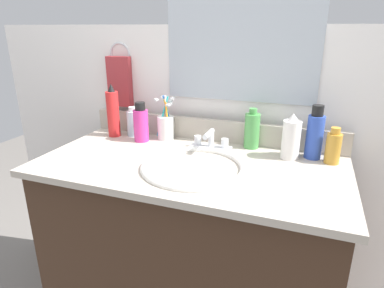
# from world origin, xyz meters

# --- Properties ---
(vanity_cabinet) EXTENTS (1.03, 0.50, 0.81)m
(vanity_cabinet) POSITION_xyz_m (0.00, 0.00, 0.41)
(vanity_cabinet) COLOR #382316
(vanity_cabinet) RESTS_ON ground_plane
(countertop) EXTENTS (1.08, 0.54, 0.02)m
(countertop) POSITION_xyz_m (0.00, 0.00, 0.83)
(countertop) COLOR #B2A899
(countertop) RESTS_ON vanity_cabinet
(backsplash) EXTENTS (1.08, 0.02, 0.09)m
(backsplash) POSITION_xyz_m (0.00, 0.26, 0.88)
(backsplash) COLOR #B2A899
(backsplash) RESTS_ON countertop
(back_wall) EXTENTS (2.18, 0.04, 1.30)m
(back_wall) POSITION_xyz_m (0.00, 0.32, 0.65)
(back_wall) COLOR white
(back_wall) RESTS_ON ground_plane
(mirror_panel) EXTENTS (0.60, 0.01, 0.56)m
(mirror_panel) POSITION_xyz_m (0.10, 0.30, 1.29)
(mirror_panel) COLOR #B2BCC6
(towel_ring) EXTENTS (0.10, 0.01, 0.10)m
(towel_ring) POSITION_xyz_m (-0.44, 0.30, 1.18)
(towel_ring) COLOR silver
(hand_towel) EXTENTS (0.11, 0.04, 0.22)m
(hand_towel) POSITION_xyz_m (-0.44, 0.28, 1.06)
(hand_towel) COLOR #A53338
(sink_basin) EXTENTS (0.36, 0.36, 0.11)m
(sink_basin) POSITION_xyz_m (0.03, -0.04, 0.81)
(sink_basin) COLOR white
(sink_basin) RESTS_ON countertop
(faucet) EXTENTS (0.16, 0.10, 0.08)m
(faucet) POSITION_xyz_m (0.03, 0.15, 0.87)
(faucet) COLOR silver
(faucet) RESTS_ON countertop
(bottle_shampoo_blue) EXTENTS (0.06, 0.06, 0.20)m
(bottle_shampoo_blue) POSITION_xyz_m (0.41, 0.20, 0.93)
(bottle_shampoo_blue) COLOR #2D4CB2
(bottle_shampoo_blue) RESTS_ON countertop
(bottle_oil_amber) EXTENTS (0.05, 0.05, 0.13)m
(bottle_oil_amber) POSITION_xyz_m (0.47, 0.17, 0.90)
(bottle_oil_amber) COLOR gold
(bottle_oil_amber) RESTS_ON countertop
(bottle_soap_pink) EXTENTS (0.06, 0.06, 0.16)m
(bottle_soap_pink) POSITION_xyz_m (-0.27, 0.15, 0.91)
(bottle_soap_pink) COLOR #D8338C
(bottle_soap_pink) RESTS_ON countertop
(bottle_spray_red) EXTENTS (0.05, 0.05, 0.23)m
(bottle_spray_red) POSITION_xyz_m (-0.41, 0.17, 0.94)
(bottle_spray_red) COLOR red
(bottle_spray_red) RESTS_ON countertop
(bottle_toner_green) EXTENTS (0.06, 0.06, 0.16)m
(bottle_toner_green) POSITION_xyz_m (0.18, 0.23, 0.91)
(bottle_toner_green) COLOR #4C9E4C
(bottle_toner_green) RESTS_ON countertop
(bottle_lotion_white) EXTENTS (0.06, 0.06, 0.17)m
(bottle_lotion_white) POSITION_xyz_m (0.33, 0.16, 0.91)
(bottle_lotion_white) COLOR white
(bottle_lotion_white) RESTS_ON countertop
(bottle_gel_clear) EXTENTS (0.06, 0.06, 0.13)m
(bottle_gel_clear) POSITION_xyz_m (-0.34, 0.21, 0.90)
(bottle_gel_clear) COLOR silver
(bottle_gel_clear) RESTS_ON countertop
(cup_white_ceramic) EXTENTS (0.08, 0.07, 0.19)m
(cup_white_ceramic) POSITION_xyz_m (-0.19, 0.21, 0.89)
(cup_white_ceramic) COLOR white
(cup_white_ceramic) RESTS_ON countertop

